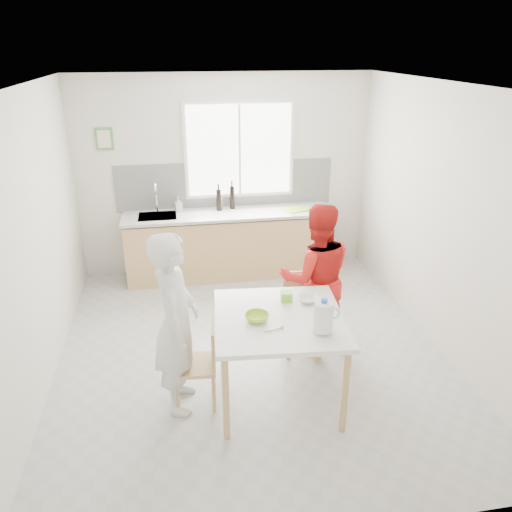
{
  "coord_description": "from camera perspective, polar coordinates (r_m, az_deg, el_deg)",
  "views": [
    {
      "loc": [
        -0.71,
        -4.47,
        3.04
      ],
      "look_at": [
        0.08,
        0.2,
        1.01
      ],
      "focal_mm": 35.0,
      "sensor_mm": 36.0,
      "label": 1
    }
  ],
  "objects": [
    {
      "name": "chair_left",
      "position": [
        4.55,
        -6.24,
        -11.77
      ],
      "size": [
        0.4,
        0.4,
        0.81
      ],
      "rotation": [
        0.0,
        0.0,
        -1.65
      ],
      "color": "tan",
      "rests_on": "ground"
    },
    {
      "name": "backsplash",
      "position": [
        6.99,
        -3.51,
        8.13
      ],
      "size": [
        3.0,
        0.02,
        0.65
      ],
      "primitive_type": "cube",
      "color": "white",
      "rests_on": "room_shell"
    },
    {
      "name": "jar_amber",
      "position": [
        6.88,
        -4.11,
        5.91
      ],
      "size": [
        0.06,
        0.06,
        0.16
      ],
      "primitive_type": "cylinder",
      "color": "brown",
      "rests_on": "kitchen_counter"
    },
    {
      "name": "window",
      "position": [
        6.89,
        -1.91,
        12.01
      ],
      "size": [
        1.5,
        0.06,
        1.3
      ],
      "color": "white",
      "rests_on": "room_shell"
    },
    {
      "name": "dining_table",
      "position": [
        4.4,
        2.66,
        -7.92
      ],
      "size": [
        1.2,
        1.2,
        0.86
      ],
      "rotation": [
        0.0,
        0.0,
        -0.08
      ],
      "color": "white",
      "rests_on": "ground"
    },
    {
      "name": "room_shell",
      "position": [
        4.73,
        -0.61,
        6.08
      ],
      "size": [
        4.5,
        4.5,
        4.5
      ],
      "color": "silver",
      "rests_on": "ground"
    },
    {
      "name": "picture_frame",
      "position": [
        6.85,
        -16.97,
        12.68
      ],
      "size": [
        0.22,
        0.03,
        0.28
      ],
      "color": "#509544",
      "rests_on": "room_shell"
    },
    {
      "name": "ground",
      "position": [
        5.45,
        -0.53,
        -10.67
      ],
      "size": [
        4.5,
        4.5,
        0.0
      ],
      "primitive_type": "plane",
      "color": "#B7B7B2",
      "rests_on": "ground"
    },
    {
      "name": "bowl_white",
      "position": [
        4.6,
        6.0,
        -4.92
      ],
      "size": [
        0.21,
        0.21,
        0.05
      ],
      "primitive_type": "imported",
      "rotation": [
        0.0,
        0.0,
        -0.08
      ],
      "color": "white",
      "rests_on": "dining_table"
    },
    {
      "name": "green_box",
      "position": [
        4.59,
        3.48,
        -4.63
      ],
      "size": [
        0.11,
        0.11,
        0.09
      ],
      "primitive_type": "cube",
      "rotation": [
        0.0,
        0.0,
        -0.08
      ],
      "color": "#82CA2E",
      "rests_on": "dining_table"
    },
    {
      "name": "bowl_green",
      "position": [
        4.27,
        0.1,
        -7.02
      ],
      "size": [
        0.22,
        0.22,
        0.06
      ],
      "primitive_type": "imported",
      "rotation": [
        0.0,
        0.0,
        -0.08
      ],
      "color": "#AED030",
      "rests_on": "dining_table"
    },
    {
      "name": "kitchen_counter",
      "position": [
        6.97,
        -3.12,
        1.1
      ],
      "size": [
        2.84,
        0.64,
        1.37
      ],
      "color": "tan",
      "rests_on": "ground"
    },
    {
      "name": "spoon",
      "position": [
        4.15,
        1.98,
        -8.38
      ],
      "size": [
        0.16,
        0.05,
        0.01
      ],
      "primitive_type": "cylinder",
      "rotation": [
        0.0,
        1.57,
        0.27
      ],
      "color": "#A5A5AA",
      "rests_on": "dining_table"
    },
    {
      "name": "soap_bottle",
      "position": [
        6.87,
        -8.87,
        5.85
      ],
      "size": [
        0.11,
        0.11,
        0.2
      ],
      "primitive_type": "imported",
      "rotation": [
        0.0,
        0.0,
        0.27
      ],
      "color": "#999999",
      "rests_on": "kitchen_counter"
    },
    {
      "name": "cutting_board",
      "position": [
        6.91,
        4.72,
        5.34
      ],
      "size": [
        0.41,
        0.34,
        0.01
      ],
      "primitive_type": "cube",
      "rotation": [
        0.0,
        0.0,
        0.31
      ],
      "color": "#90CD2F",
      "rests_on": "kitchen_counter"
    },
    {
      "name": "person_red",
      "position": [
        5.19,
        6.86,
        -2.51
      ],
      "size": [
        0.83,
        0.67,
        1.6
      ],
      "primitive_type": "imported",
      "rotation": [
        0.0,
        0.0,
        3.06
      ],
      "color": "red",
      "rests_on": "ground"
    },
    {
      "name": "wine_bottle_b",
      "position": [
        6.84,
        -4.28,
        6.44
      ],
      "size": [
        0.07,
        0.07,
        0.3
      ],
      "primitive_type": "cylinder",
      "color": "black",
      "rests_on": "kitchen_counter"
    },
    {
      "name": "chair_far",
      "position": [
        5.29,
        5.24,
        -5.98
      ],
      "size": [
        0.42,
        0.42,
        0.85
      ],
      "rotation": [
        0.0,
        0.0,
        -0.08
      ],
      "color": "tan",
      "rests_on": "ground"
    },
    {
      "name": "milk_jug",
      "position": [
        4.09,
        7.77,
        -6.8
      ],
      "size": [
        0.22,
        0.16,
        0.28
      ],
      "rotation": [
        0.0,
        0.0,
        -0.08
      ],
      "color": "white",
      "rests_on": "dining_table"
    },
    {
      "name": "wine_bottle_a",
      "position": [
        6.9,
        -2.75,
        6.72
      ],
      "size": [
        0.07,
        0.07,
        0.32
      ],
      "primitive_type": "cylinder",
      "color": "black",
      "rests_on": "kitchen_counter"
    },
    {
      "name": "person_white",
      "position": [
        4.35,
        -9.13,
        -7.64
      ],
      "size": [
        0.45,
        0.64,
        1.66
      ],
      "primitive_type": "imported",
      "rotation": [
        0.0,
        0.0,
        1.49
      ],
      "color": "white",
      "rests_on": "ground"
    }
  ]
}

